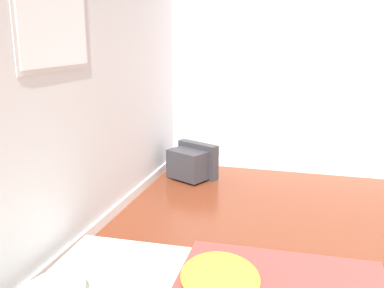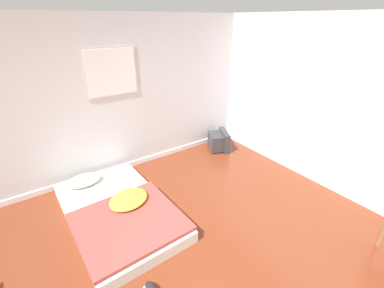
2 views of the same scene
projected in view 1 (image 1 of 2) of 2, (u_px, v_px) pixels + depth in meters
The scene contains 2 objects.
wall_back at pixel (27, 86), 2.63m from camera, with size 8.03×0.08×2.60m.
crt_tv at pixel (192, 162), 4.87m from camera, with size 0.54×0.59×0.40m.
Camera 1 is at (-2.26, 0.98, 1.59)m, focal length 40.00 mm.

